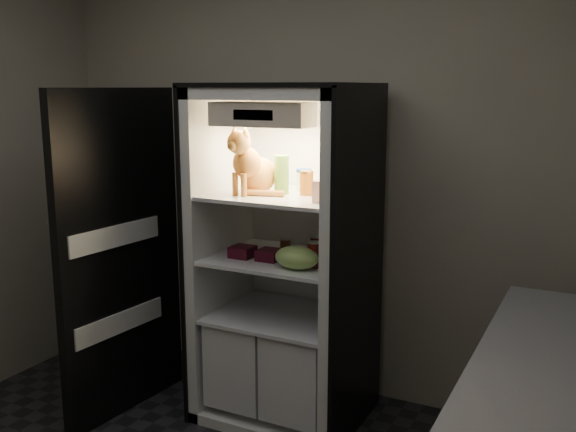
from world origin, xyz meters
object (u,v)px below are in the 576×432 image
(parmesan_shaker, at_px, (282,175))
(cream_carton, at_px, (320,192))
(soda_can_c, at_px, (315,255))
(pepper_jar, at_px, (333,174))
(soda_can_b, at_px, (325,250))
(condiment_jar, at_px, (285,245))
(grape_bag, at_px, (297,258))
(salsa_jar, at_px, (306,183))
(refrigerator, at_px, (287,280))
(soda_can_a, at_px, (316,247))
(berry_box_right, at_px, (269,255))
(mayo_tub, at_px, (304,180))
(berry_box_left, at_px, (242,252))
(tabby_cat, at_px, (252,168))

(parmesan_shaker, bearing_deg, cream_carton, -27.28)
(soda_can_c, bearing_deg, pepper_jar, 89.82)
(soda_can_b, bearing_deg, condiment_jar, 165.60)
(parmesan_shaker, height_order, soda_can_b, parmesan_shaker)
(soda_can_b, bearing_deg, pepper_jar, 90.52)
(condiment_jar, height_order, grape_bag, grape_bag)
(grape_bag, bearing_deg, salsa_jar, 101.92)
(refrigerator, relative_size, soda_can_a, 15.57)
(parmesan_shaker, xyz_separation_m, soda_can_c, (0.25, -0.11, -0.39))
(pepper_jar, distance_m, condiment_jar, 0.50)
(condiment_jar, bearing_deg, soda_can_b, -14.40)
(refrigerator, relative_size, berry_box_right, 16.02)
(refrigerator, xyz_separation_m, mayo_tub, (0.06, 0.09, 0.56))
(berry_box_right, bearing_deg, pepper_jar, 37.38)
(berry_box_left, bearing_deg, cream_carton, -5.36)
(condiment_jar, bearing_deg, tabby_cat, -125.18)
(refrigerator, bearing_deg, soda_can_a, -2.09)
(salsa_jar, xyz_separation_m, soda_can_a, (0.05, 0.03, -0.35))
(mayo_tub, distance_m, soda_can_a, 0.38)
(pepper_jar, bearing_deg, salsa_jar, -140.92)
(berry_box_left, distance_m, berry_box_right, 0.16)
(cream_carton, height_order, grape_bag, cream_carton)
(soda_can_b, xyz_separation_m, grape_bag, (-0.07, -0.20, -0.00))
(tabby_cat, xyz_separation_m, berry_box_left, (-0.04, -0.04, -0.46))
(condiment_jar, height_order, berry_box_left, condiment_jar)
(grape_bag, xyz_separation_m, berry_box_right, (-0.20, 0.08, -0.03))
(mayo_tub, bearing_deg, grape_bag, -70.11)
(refrigerator, height_order, soda_can_b, refrigerator)
(parmesan_shaker, distance_m, soda_can_a, 0.44)
(condiment_jar, relative_size, berry_box_left, 0.68)
(refrigerator, height_order, mayo_tub, refrigerator)
(salsa_jar, height_order, soda_can_b, salsa_jar)
(salsa_jar, distance_m, soda_can_a, 0.36)
(parmesan_shaker, bearing_deg, soda_can_a, 16.37)
(parmesan_shaker, height_order, cream_carton, parmesan_shaker)
(refrigerator, distance_m, tabby_cat, 0.67)
(salsa_jar, height_order, berry_box_right, salsa_jar)
(parmesan_shaker, xyz_separation_m, soda_can_b, (0.25, 0.03, -0.39))
(soda_can_c, xyz_separation_m, grape_bag, (-0.07, -0.07, -0.01))
(salsa_jar, xyz_separation_m, soda_can_b, (0.11, 0.00, -0.35))
(soda_can_a, bearing_deg, berry_box_right, -144.12)
(parmesan_shaker, relative_size, grape_bag, 0.88)
(soda_can_b, relative_size, soda_can_c, 0.92)
(salsa_jar, height_order, pepper_jar, pepper_jar)
(soda_can_c, bearing_deg, soda_can_a, 112.02)
(refrigerator, xyz_separation_m, soda_can_a, (0.18, -0.01, 0.21))
(soda_can_a, relative_size, soda_can_c, 0.91)
(salsa_jar, bearing_deg, mayo_tub, 120.89)
(pepper_jar, bearing_deg, cream_carton, -79.85)
(condiment_jar, relative_size, grape_bag, 0.35)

